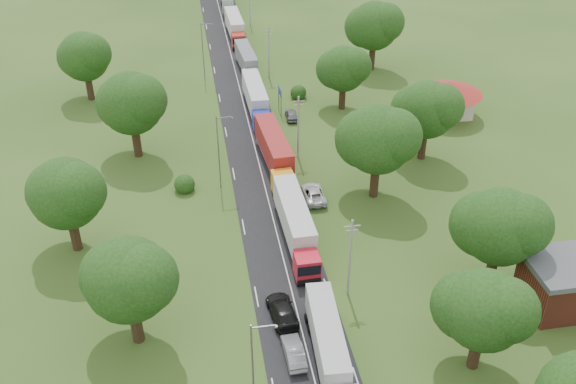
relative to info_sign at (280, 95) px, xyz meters
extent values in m
plane|color=#2C4617|center=(-5.20, -35.00, -3.00)|extent=(260.00, 260.00, 0.00)
cube|color=black|center=(-5.20, -15.00, -3.00)|extent=(8.00, 200.00, 0.04)
cylinder|color=slate|center=(0.00, -1.20, -1.00)|extent=(0.12, 0.12, 4.00)
cylinder|color=slate|center=(0.00, 1.20, -1.00)|extent=(0.12, 0.12, 4.00)
cube|color=navy|center=(0.00, 0.00, 0.60)|extent=(0.06, 3.00, 1.00)
cube|color=silver|center=(0.00, 0.00, 0.60)|extent=(0.07, 3.10, 0.06)
cylinder|color=gray|center=(0.30, -42.00, 1.50)|extent=(0.24, 0.24, 9.00)
cube|color=gray|center=(0.30, -42.00, 5.30)|extent=(1.60, 0.10, 0.10)
cube|color=gray|center=(0.30, -42.00, 4.80)|extent=(1.20, 0.10, 0.10)
cylinder|color=gray|center=(0.30, -14.00, 1.50)|extent=(0.24, 0.24, 9.00)
cube|color=gray|center=(0.30, -14.00, 5.30)|extent=(1.60, 0.10, 0.10)
cube|color=gray|center=(0.30, -14.00, 4.80)|extent=(1.20, 0.10, 0.10)
cylinder|color=gray|center=(0.30, 14.00, 1.50)|extent=(0.24, 0.24, 9.00)
cube|color=gray|center=(0.30, 14.00, 5.30)|extent=(1.60, 0.10, 0.10)
cube|color=gray|center=(0.30, 14.00, 4.80)|extent=(1.20, 0.10, 0.10)
cylinder|color=gray|center=(0.30, 42.00, 1.50)|extent=(0.24, 0.24, 9.00)
cylinder|color=slate|center=(-10.70, -55.00, 2.00)|extent=(0.16, 0.16, 10.00)
cube|color=slate|center=(-9.80, -55.00, 6.70)|extent=(1.80, 0.10, 0.10)
cube|color=slate|center=(-9.00, -55.00, 6.55)|extent=(0.50, 0.22, 0.15)
cylinder|color=slate|center=(-10.70, -20.00, 2.00)|extent=(0.16, 0.16, 10.00)
cube|color=slate|center=(-9.80, -20.00, 6.70)|extent=(1.80, 0.10, 0.10)
cube|color=slate|center=(-9.00, -20.00, 6.55)|extent=(0.50, 0.22, 0.15)
cylinder|color=slate|center=(-10.70, 15.00, 2.00)|extent=(0.16, 0.16, 10.00)
cube|color=slate|center=(-9.80, 15.00, 6.70)|extent=(1.80, 0.10, 0.10)
cube|color=slate|center=(-9.00, 15.00, 6.55)|extent=(0.50, 0.22, 0.15)
cylinder|color=#382616|center=(8.80, -53.00, -1.08)|extent=(1.04, 1.04, 3.85)
sphere|color=#13330E|center=(8.80, -53.00, 3.60)|extent=(7.00, 7.00, 7.00)
sphere|color=#13330E|center=(10.05, -54.00, 4.35)|extent=(5.50, 5.50, 5.50)
sphere|color=#13330E|center=(7.80, -51.75, 3.10)|extent=(6.00, 6.00, 6.00)
cylinder|color=#382616|center=(14.80, -43.00, -0.90)|extent=(1.08, 1.08, 4.20)
sphere|color=#13330E|center=(14.80, -43.00, 4.22)|extent=(7.70, 7.70, 7.70)
sphere|color=#13330E|center=(16.18, -44.10, 5.05)|extent=(6.05, 6.05, 6.05)
sphere|color=#13330E|center=(13.70, -41.63, 3.67)|extent=(6.60, 6.60, 6.60)
cylinder|color=#382616|center=(7.80, -25.00, -0.73)|extent=(1.12, 1.12, 4.55)
sphere|color=#13330E|center=(7.80, -25.00, 4.85)|extent=(8.40, 8.40, 8.40)
sphere|color=#13330E|center=(9.30, -26.20, 5.75)|extent=(6.60, 6.60, 6.60)
sphere|color=#13330E|center=(6.60, -23.50, 4.25)|extent=(7.20, 7.20, 7.20)
cylinder|color=#382616|center=(16.80, -17.00, -0.90)|extent=(1.08, 1.08, 4.20)
sphere|color=#13330E|center=(16.80, -17.00, 4.22)|extent=(7.70, 7.70, 7.70)
sphere|color=#13330E|center=(18.18, -18.10, 5.05)|extent=(6.05, 6.05, 6.05)
sphere|color=#13330E|center=(15.70, -15.63, 3.67)|extent=(6.60, 6.60, 6.60)
cylinder|color=#382616|center=(9.80, 0.00, -1.08)|extent=(1.04, 1.04, 3.85)
sphere|color=#13330E|center=(9.80, 0.00, 3.60)|extent=(7.00, 7.00, 7.00)
sphere|color=#13330E|center=(11.05, -1.00, 4.35)|extent=(5.50, 5.50, 5.50)
sphere|color=#13330E|center=(8.80, 1.25, 3.10)|extent=(6.00, 6.00, 6.00)
cylinder|color=#382616|center=(18.80, 15.00, -0.73)|extent=(1.12, 1.12, 4.55)
sphere|color=#13330E|center=(18.80, 15.00, 4.85)|extent=(8.40, 8.40, 8.40)
sphere|color=#13330E|center=(20.30, 13.80, 5.75)|extent=(6.60, 6.60, 6.60)
sphere|color=#13330E|center=(17.60, 16.50, 4.25)|extent=(7.20, 7.20, 7.20)
cylinder|color=#382616|center=(-20.20, -45.00, -0.90)|extent=(1.08, 1.08, 4.20)
sphere|color=#13330E|center=(-20.20, -45.00, 4.22)|extent=(7.70, 7.70, 7.70)
sphere|color=#13330E|center=(-18.82, -46.10, 5.05)|extent=(6.05, 6.05, 6.05)
sphere|color=#13330E|center=(-21.30, -43.63, 3.67)|extent=(6.60, 6.60, 6.60)
cylinder|color=#382616|center=(-27.20, -30.00, -0.90)|extent=(1.08, 1.08, 4.20)
sphere|color=#13330E|center=(-27.20, -30.00, 4.22)|extent=(7.70, 7.70, 7.70)
sphere|color=#13330E|center=(-25.82, -31.10, 5.05)|extent=(6.05, 6.05, 6.05)
sphere|color=#13330E|center=(-28.30, -28.63, 3.67)|extent=(6.60, 6.60, 6.60)
cylinder|color=#382616|center=(-21.20, -10.00, -0.73)|extent=(1.12, 1.12, 4.55)
sphere|color=#13330E|center=(-21.20, -10.00, 4.85)|extent=(8.40, 8.40, 8.40)
sphere|color=#13330E|center=(-19.70, -11.20, 5.75)|extent=(6.60, 6.60, 6.60)
sphere|color=#13330E|center=(-22.40, -8.50, 4.25)|extent=(7.20, 7.20, 7.20)
cylinder|color=#382616|center=(-29.20, 10.00, -0.90)|extent=(1.08, 1.08, 4.20)
sphere|color=#13330E|center=(-29.20, 10.00, 4.22)|extent=(7.70, 7.70, 7.70)
sphere|color=#13330E|center=(-27.82, 8.90, 5.05)|extent=(6.05, 6.05, 6.05)
sphere|color=#13330E|center=(-30.30, 11.37, 3.67)|extent=(6.60, 6.60, 6.60)
cube|color=maroon|center=(20.80, -47.00, -0.70)|extent=(8.00, 6.00, 4.60)
cube|color=#47494F|center=(20.80, -47.00, 1.90)|extent=(8.60, 6.60, 0.60)
cube|color=beige|center=(24.80, -5.00, -1.00)|extent=(7.00, 5.00, 4.00)
cone|color=maroon|center=(24.80, -5.00, 1.90)|extent=(10.08, 10.08, 1.80)
cube|color=slate|center=(-3.59, -49.95, -2.30)|extent=(2.71, 10.85, 0.28)
cube|color=#ABABAF|center=(-3.59, -49.67, -0.62)|extent=(2.91, 11.14, 2.80)
cylinder|color=black|center=(-3.59, -46.68, -2.53)|extent=(2.20, 0.93, 0.93)
cylinder|color=black|center=(-3.59, -45.28, -2.53)|extent=(2.20, 0.93, 0.93)
cube|color=red|center=(-3.32, -39.04, -1.38)|extent=(2.57, 2.57, 2.62)
cube|color=black|center=(-3.32, -40.31, -1.01)|extent=(2.41, 0.07, 1.15)
cube|color=slate|center=(-3.32, -40.25, -2.43)|extent=(2.31, 0.30, 0.37)
cube|color=slate|center=(-3.32, -31.70, -2.22)|extent=(2.66, 12.10, 0.31)
cube|color=#BBBBBB|center=(-3.32, -31.39, -0.33)|extent=(2.87, 12.42, 3.15)
cylinder|color=black|center=(-3.32, -39.98, -2.48)|extent=(2.46, 1.05, 1.05)
cylinder|color=black|center=(-3.32, -38.10, -2.48)|extent=(2.46, 1.05, 1.05)
cylinder|color=black|center=(-3.32, -28.03, -2.48)|extent=(2.46, 1.05, 1.05)
cylinder|color=black|center=(-3.32, -26.46, -2.48)|extent=(2.46, 1.05, 1.05)
cube|color=orange|center=(-3.19, -22.91, -1.33)|extent=(2.75, 2.75, 2.70)
cube|color=black|center=(-3.19, -24.22, -0.95)|extent=(2.48, 0.18, 1.19)
cube|color=slate|center=(-3.19, -24.15, -2.41)|extent=(2.38, 0.41, 0.38)
cube|color=slate|center=(-3.19, -15.36, -2.19)|extent=(3.29, 12.54, 0.32)
cube|color=maroon|center=(-3.19, -15.04, -0.25)|extent=(3.53, 12.88, 3.24)
cylinder|color=black|center=(-3.19, -23.88, -2.46)|extent=(2.53, 1.08, 1.08)
cylinder|color=black|center=(-3.19, -21.94, -2.46)|extent=(2.53, 1.08, 1.08)
cylinder|color=black|center=(-3.19, -11.59, -2.46)|extent=(2.53, 1.08, 1.08)
cylinder|color=black|center=(-3.19, -9.97, -2.46)|extent=(2.53, 1.08, 1.08)
cube|color=#1C2AA8|center=(-3.57, -5.50, -1.40)|extent=(2.52, 2.52, 2.59)
cube|color=black|center=(-3.57, -6.75, -1.04)|extent=(2.38, 0.05, 1.14)
cube|color=slate|center=(-3.57, -6.69, -2.43)|extent=(2.28, 0.28, 0.36)
cube|color=slate|center=(-3.57, 1.75, -2.23)|extent=(2.54, 11.93, 0.31)
cube|color=#BCBBC1|center=(-3.57, 2.06, -0.36)|extent=(2.75, 12.25, 3.10)
cylinder|color=black|center=(-3.57, -6.43, -2.48)|extent=(2.43, 1.03, 1.03)
cylinder|color=black|center=(-3.57, -4.57, -2.48)|extent=(2.43, 1.03, 1.03)
cylinder|color=black|center=(-3.57, 5.37, -2.48)|extent=(2.43, 1.03, 1.03)
cylinder|color=black|center=(-3.57, 6.92, -2.48)|extent=(2.43, 1.03, 1.03)
cube|color=silver|center=(-3.17, 11.33, -1.54)|extent=(2.38, 2.38, 2.35)
cube|color=black|center=(-3.17, 10.19, -1.21)|extent=(2.16, 0.14, 1.04)
cube|color=slate|center=(-3.17, 10.25, -2.48)|extent=(2.08, 0.37, 0.33)
cube|color=slate|center=(-3.17, 17.92, -2.30)|extent=(2.78, 10.93, 0.28)
cube|color=slate|center=(-3.17, 18.20, -0.60)|extent=(2.98, 11.22, 2.82)
cylinder|color=black|center=(-3.17, 10.48, -2.53)|extent=(2.21, 0.94, 0.94)
cylinder|color=black|center=(-3.17, 12.18, -2.53)|extent=(2.21, 0.94, 0.94)
cylinder|color=black|center=(-3.17, 21.21, -2.53)|extent=(2.21, 0.94, 0.94)
cylinder|color=black|center=(-3.17, 22.62, -2.53)|extent=(2.21, 0.94, 0.94)
cube|color=#A72919|center=(-3.46, 28.99, -1.39)|extent=(2.56, 2.56, 2.60)
cube|color=black|center=(-3.46, 27.74, -1.03)|extent=(2.39, 0.08, 1.14)
cube|color=slate|center=(-3.46, 27.80, -2.43)|extent=(2.29, 0.31, 0.36)
cube|color=slate|center=(-3.46, 36.26, -2.22)|extent=(2.69, 12.00, 0.31)
cube|color=#BBBBBB|center=(-3.46, 36.58, -0.35)|extent=(2.91, 12.32, 3.12)
cylinder|color=black|center=(-3.46, 28.06, -2.48)|extent=(2.44, 1.04, 1.04)
cylinder|color=black|center=(-3.46, 29.93, -2.48)|extent=(2.44, 1.04, 1.04)
cylinder|color=black|center=(-3.46, 39.90, -2.48)|extent=(2.44, 1.04, 1.04)
cylinder|color=black|center=(-3.46, 41.46, -2.48)|extent=(2.44, 1.04, 1.04)
cube|color=#246229|center=(-3.39, 46.59, -1.50)|extent=(2.46, 2.46, 2.43)
cube|color=black|center=(-3.39, 45.42, -1.16)|extent=(2.23, 0.15, 1.07)
cube|color=slate|center=(-3.39, 45.47, -2.47)|extent=(2.15, 0.37, 0.34)
cube|color=slate|center=(-3.39, 53.39, -2.27)|extent=(2.86, 11.28, 0.29)
cylinder|color=black|center=(-3.39, 45.72, -2.52)|extent=(2.28, 0.97, 0.97)
cylinder|color=black|center=(-3.39, 47.47, -2.52)|extent=(2.28, 0.97, 0.97)
cylinder|color=black|center=(-3.39, 56.79, -2.52)|extent=(2.28, 0.97, 0.97)
cylinder|color=black|center=(-3.39, 58.24, -2.52)|extent=(2.28, 0.97, 0.97)
imported|color=gray|center=(-6.52, -49.52, -2.25)|extent=(1.74, 4.60, 1.50)
imported|color=black|center=(-6.71, -44.29, -2.18)|extent=(2.83, 5.88, 1.65)
imported|color=silver|center=(0.30, -24.50, -2.23)|extent=(2.60, 5.56, 1.54)
imported|color=slate|center=(1.36, -2.34, -2.31)|extent=(1.82, 4.13, 1.38)
camera|label=1|loc=(-13.64, -88.90, 40.42)|focal=40.00mm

